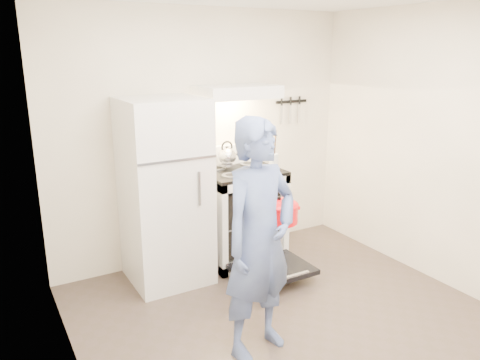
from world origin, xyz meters
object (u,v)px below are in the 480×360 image
Objects in this scene: tea_kettle at (227,155)px; person at (260,240)px; refrigerator at (165,192)px; stove_body at (241,216)px; dutch_oven at (278,213)px.

person reaches higher than tea_kettle.
refrigerator is at bearing -169.32° from tea_kettle.
tea_kettle is at bearing 57.02° from person.
refrigerator is 0.90m from stove_body.
refrigerator reaches higher than dutch_oven.
stove_body is 0.54× the size of person.
dutch_oven reaches higher than stove_body.
dutch_oven is at bearing -61.26° from refrigerator.
refrigerator is at bearing 118.74° from dutch_oven.
person is at bearing -115.06° from stove_body.
stove_body is 0.65m from tea_kettle.
person is at bearing -110.35° from tea_kettle.
person is (-0.55, -1.49, -0.24)m from tea_kettle.
stove_body is 3.29× the size of tea_kettle.
dutch_oven is (0.39, 0.35, 0.02)m from person.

